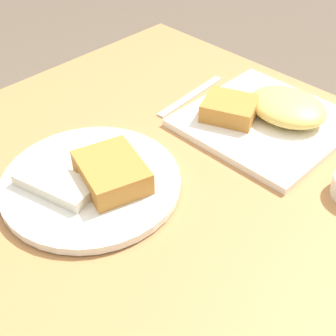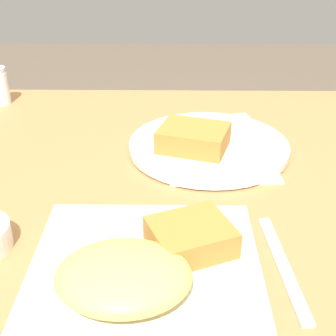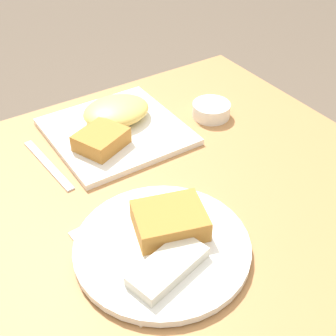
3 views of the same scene
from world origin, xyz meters
name	(u,v)px [view 1 (image 1 of 3)]	position (x,y,z in m)	size (l,w,h in m)	color
dining_table	(171,218)	(0.00, 0.00, 0.68)	(0.94, 0.88, 0.77)	#B27A47
menu_card	(92,178)	(0.10, 0.09, 0.78)	(0.20, 0.24, 0.00)	beige
plate_square_near	(269,114)	(-0.02, -0.25, 0.80)	(0.28, 0.28, 0.06)	white
plate_oval_far	(93,180)	(0.08, 0.11, 0.79)	(0.30, 0.30, 0.05)	white
butter_knife	(191,96)	(0.16, -0.22, 0.78)	(0.03, 0.20, 0.00)	silver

